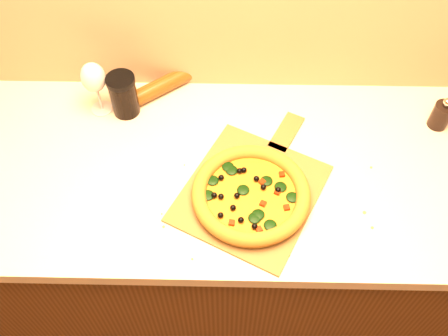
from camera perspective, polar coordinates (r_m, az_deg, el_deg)
cabinet at (r=1.80m, az=0.52°, el=-8.69°), size 2.80×0.65×0.86m
countertop at (r=1.41m, az=0.65°, el=-0.28°), size 2.84×0.68×0.04m
pizza_peel at (r=1.35m, az=3.32°, el=-2.39°), size 0.46×0.53×0.01m
pizza at (r=1.31m, az=3.10°, el=-3.02°), size 0.31×0.31×0.04m
pepper_grinder at (r=1.59m, az=23.60°, el=5.62°), size 0.06×0.06×0.11m
rolling_pin at (r=1.58m, az=-6.66°, el=9.53°), size 0.31×0.24×0.05m
wine_glass at (r=1.49m, az=-14.68°, el=9.84°), size 0.07×0.07×0.18m
dark_jar at (r=1.51m, az=-11.41°, el=8.19°), size 0.08×0.08×0.14m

